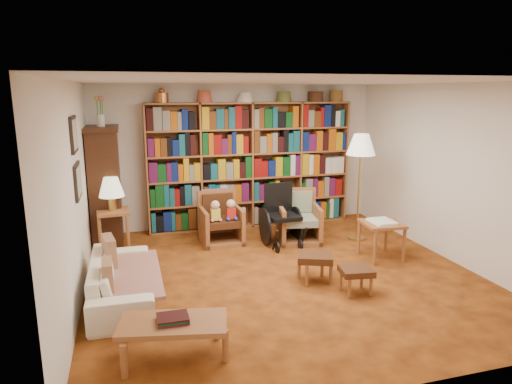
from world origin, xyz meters
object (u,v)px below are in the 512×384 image
object	(u,v)px
sofa	(122,279)
footstool_a	(315,259)
armchair_leather	(220,221)
side_table_papers	(382,228)
coffee_table	(173,326)
floor_lamp	(361,149)
side_table_lamp	(114,221)
wheelchair	(281,217)
footstool_b	(356,273)
armchair_sage	(297,221)

from	to	relation	value
sofa	footstool_a	distance (m)	2.37
armchair_leather	footstool_a	bearing A→B (deg)	-66.60
side_table_papers	footstool_a	bearing A→B (deg)	-157.96
footstool_a	coffee_table	xyz separation A→B (m)	(-1.91, -1.22, 0.01)
floor_lamp	side_table_papers	world-z (taller)	floor_lamp
side_table_lamp	coffee_table	bearing A→B (deg)	-79.54
side_table_papers	coffee_table	xyz separation A→B (m)	(-3.16, -1.73, -0.15)
wheelchair	footstool_b	distance (m)	2.01
side_table_lamp	coffee_table	distance (m)	3.07
armchair_sage	coffee_table	bearing A→B (deg)	-128.68
armchair_leather	coffee_table	world-z (taller)	armchair_leather
sofa	side_table_lamp	distance (m)	1.67
armchair_sage	wheelchair	xyz separation A→B (m)	(-0.32, -0.12, 0.12)
armchair_leather	wheelchair	bearing A→B (deg)	-23.71
sofa	wheelchair	bearing A→B (deg)	-59.66
sofa	armchair_sage	distance (m)	3.14
sofa	coffee_table	distance (m)	1.44
armchair_leather	footstool_a	distance (m)	2.10
footstool_a	coffee_table	distance (m)	2.27
armchair_leather	side_table_lamp	bearing A→B (deg)	-175.14
sofa	armchair_sage	world-z (taller)	armchair_sage
side_table_papers	sofa	bearing A→B (deg)	-174.21
armchair_sage	side_table_papers	xyz separation A→B (m)	(0.86, -1.14, 0.15)
floor_lamp	coffee_table	size ratio (longest dim) A/B	1.65
coffee_table	footstool_a	bearing A→B (deg)	32.56
footstool_a	wheelchair	bearing A→B (deg)	87.40
sofa	coffee_table	bearing A→B (deg)	-160.86
floor_lamp	footstool_a	size ratio (longest dim) A/B	3.21
side_table_papers	wheelchair	bearing A→B (deg)	139.06
floor_lamp	armchair_sage	bearing A→B (deg)	165.47
side_table_lamp	coffee_table	size ratio (longest dim) A/B	0.64
side_table_lamp	footstool_a	xyz separation A→B (m)	(2.47, -1.79, -0.20)
armchair_sage	footstool_a	size ratio (longest dim) A/B	1.52
floor_lamp	footstool_a	bearing A→B (deg)	-133.89
coffee_table	armchair_sage	bearing A→B (deg)	51.32
sofa	coffee_table	xyz separation A→B (m)	(0.46, -1.36, 0.06)
side_table_lamp	wheelchair	distance (m)	2.55
side_table_papers	footstool_a	world-z (taller)	side_table_papers
armchair_leather	sofa	bearing A→B (deg)	-130.61
sofa	side_table_lamp	world-z (taller)	side_table_lamp
side_table_lamp	floor_lamp	distance (m)	3.96
side_table_papers	footstool_a	size ratio (longest dim) A/B	1.08
armchair_leather	floor_lamp	distance (m)	2.52
armchair_sage	footstool_a	bearing A→B (deg)	-103.21
footstool_a	coffee_table	bearing A→B (deg)	-147.44
side_table_lamp	footstool_b	bearing A→B (deg)	-38.67
wheelchair	side_table_lamp	bearing A→B (deg)	174.19
footstool_a	armchair_leather	bearing A→B (deg)	113.40
sofa	side_table_papers	distance (m)	3.64
armchair_sage	footstool_a	xyz separation A→B (m)	(-0.39, -1.65, -0.01)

